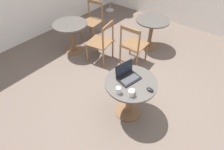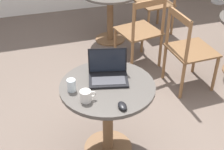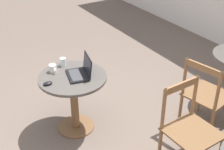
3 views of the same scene
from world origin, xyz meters
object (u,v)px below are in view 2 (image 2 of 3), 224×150
(cafe_table_far, at_px, (110,6))
(laptop, at_px, (108,74))
(chair_far_right, at_px, (157,2))
(mug, at_px, (86,96))
(chair_mid_left, at_px, (188,50))
(chair_far_front, at_px, (140,32))
(drinking_glass, at_px, (71,85))
(mouse, at_px, (122,106))
(cafe_table_near, at_px, (108,103))

(cafe_table_far, xyz_separation_m, laptop, (-0.59, -1.94, 0.23))
(chair_far_right, xyz_separation_m, mug, (-1.58, -2.25, 0.29))
(chair_mid_left, height_order, chair_far_right, same)
(chair_far_right, bearing_deg, chair_far_front, -125.18)
(laptop, height_order, drinking_glass, laptop)
(chair_far_front, xyz_separation_m, drinking_glass, (-1.06, -1.25, 0.29))
(laptop, xyz_separation_m, mouse, (-0.01, -0.38, -0.03))
(chair_far_right, height_order, laptop, laptop)
(chair_far_right, height_order, chair_far_front, same)
(cafe_table_near, distance_m, laptop, 0.25)
(laptop, height_order, mug, laptop)
(cafe_table_near, xyz_separation_m, laptop, (0.03, 0.09, 0.23))
(cafe_table_far, bearing_deg, mouse, -104.58)
(chair_mid_left, distance_m, mouse, 1.49)
(chair_far_right, bearing_deg, drinking_glass, -128.24)
(chair_far_right, bearing_deg, cafe_table_near, -123.10)
(cafe_table_far, bearing_deg, chair_mid_left, -69.96)
(laptop, bearing_deg, chair_far_right, 56.40)
(cafe_table_far, relative_size, mug, 6.32)
(cafe_table_near, bearing_deg, laptop, 70.26)
(laptop, bearing_deg, mug, -135.56)
(drinking_glass, bearing_deg, laptop, 13.38)
(mouse, relative_size, drinking_glass, 1.03)
(chair_far_front, bearing_deg, drinking_glass, -130.18)
(cafe_table_near, relative_size, chair_mid_left, 0.83)
(mouse, bearing_deg, mug, 146.49)
(chair_mid_left, xyz_separation_m, chair_far_right, (0.26, 1.42, 0.00))
(chair_mid_left, relative_size, drinking_glass, 9.31)
(mouse, bearing_deg, chair_mid_left, 42.09)
(cafe_table_far, height_order, mug, mug)
(mug, bearing_deg, chair_far_front, 55.11)
(cafe_table_far, height_order, chair_mid_left, chair_mid_left)
(chair_mid_left, relative_size, chair_far_right, 1.00)
(chair_far_right, bearing_deg, mouse, -119.38)
(laptop, height_order, mouse, laptop)
(chair_far_front, relative_size, mug, 7.63)
(mouse, height_order, drinking_glass, drinking_glass)
(laptop, bearing_deg, chair_mid_left, 29.26)
(mug, xyz_separation_m, drinking_glass, (-0.08, 0.15, 0.00))
(laptop, relative_size, mug, 2.98)
(chair_far_front, distance_m, mug, 1.74)
(chair_far_front, bearing_deg, mug, -124.89)
(cafe_table_near, height_order, cafe_table_far, same)
(chair_mid_left, bearing_deg, mouse, -137.91)
(chair_far_front, distance_m, drinking_glass, 1.66)
(chair_far_right, relative_size, drinking_glass, 9.31)
(laptop, relative_size, mouse, 3.53)
(cafe_table_far, xyz_separation_m, drinking_glass, (-0.90, -2.01, 0.23))
(mug, height_order, drinking_glass, drinking_glass)
(chair_far_right, distance_m, laptop, 2.45)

